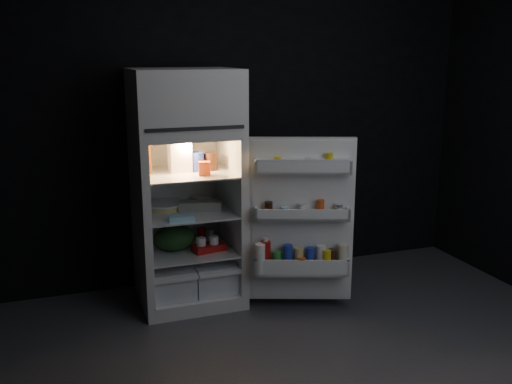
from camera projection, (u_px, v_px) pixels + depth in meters
name	position (u px, v px, depth m)	size (l,w,h in m)	color
floor	(331.00, 369.00, 3.50)	(4.00, 3.40, 0.00)	#48484C
wall_back	(243.00, 119.00, 4.74)	(4.00, 0.00, 2.70)	black
refrigerator	(186.00, 180.00, 4.29)	(0.76, 0.71, 1.78)	white
fridge_door	(301.00, 224.00, 4.13)	(0.74, 0.42, 1.22)	white
milk_jug	(180.00, 156.00, 4.23)	(0.16, 0.16, 0.24)	white
mayo_jar	(196.00, 162.00, 4.26)	(0.12, 0.12, 0.14)	#1E34A6
jam_jar	(211.00, 161.00, 4.30)	(0.11, 0.11, 0.13)	black
amber_bottle	(147.00, 157.00, 4.21)	(0.07, 0.07, 0.22)	#C7631F
small_carton	(204.00, 168.00, 4.11)	(0.09, 0.06, 0.10)	#D84B19
egg_carton	(200.00, 206.00, 4.32)	(0.32, 0.12, 0.07)	gray
pie	(164.00, 206.00, 4.36)	(0.29, 0.29, 0.04)	tan
flat_package	(182.00, 218.00, 4.05)	(0.18, 0.09, 0.04)	#96D0E8
wrapped_pkg	(203.00, 200.00, 4.53)	(0.13, 0.11, 0.05)	beige
produce_bag	(175.00, 238.00, 4.32)	(0.31, 0.26, 0.20)	#193815
yogurt_tray	(209.00, 248.00, 4.32)	(0.24, 0.13, 0.05)	#A2110D
small_can_red	(202.00, 233.00, 4.60)	(0.07, 0.07, 0.09)	#A2110D
small_can_silver	(210.00, 234.00, 4.58)	(0.07, 0.07, 0.09)	silver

